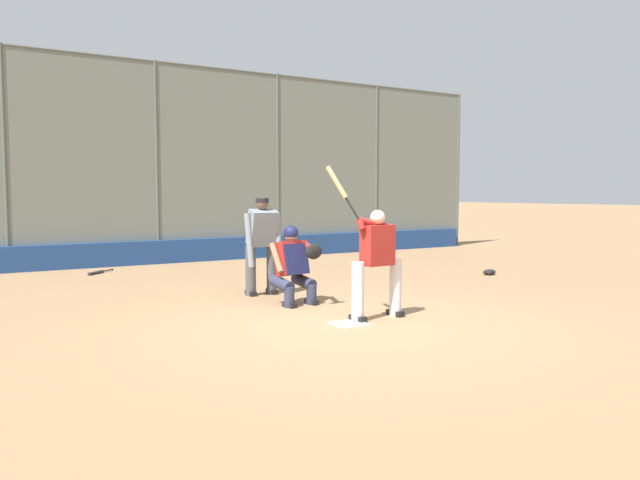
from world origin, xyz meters
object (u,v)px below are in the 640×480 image
spare_bat_near_backstop (306,257)px  fielding_glove_on_dirt (489,272)px  catcher_behind_plate (294,264)px  umpire_home (262,243)px  spare_bat_by_padding (98,272)px  batter_at_plate (376,260)px

spare_bat_near_backstop → fielding_glove_on_dirt: 5.24m
catcher_behind_plate → fielding_glove_on_dirt: size_ratio=3.85×
umpire_home → spare_bat_by_padding: size_ratio=2.51×
batter_at_plate → catcher_behind_plate: (0.42, -1.57, -0.18)m
batter_at_plate → umpire_home: batter_at_plate is taller
spare_bat_by_padding → umpire_home: bearing=69.4°
umpire_home → fielding_glove_on_dirt: (-5.29, 0.16, -0.83)m
umpire_home → spare_bat_by_padding: umpire_home is taller
catcher_behind_plate → umpire_home: umpire_home is taller
umpire_home → spare_bat_by_padding: bearing=-64.8°
spare_bat_near_backstop → fielding_glove_on_dirt: (-1.60, 4.98, 0.02)m
batter_at_plate → catcher_behind_plate: 1.63m
batter_at_plate → umpire_home: bearing=-83.5°
batter_at_plate → catcher_behind_plate: size_ratio=1.71×
catcher_behind_plate → spare_bat_by_padding: catcher_behind_plate is taller
batter_at_plate → spare_bat_by_padding: batter_at_plate is taller
spare_bat_near_backstop → spare_bat_by_padding: size_ratio=1.15×
batter_at_plate → umpire_home: size_ratio=1.27×
spare_bat_near_backstop → spare_bat_by_padding: bearing=153.4°
spare_bat_near_backstop → fielding_glove_on_dirt: bearing=-103.7°
catcher_behind_plate → spare_bat_by_padding: bearing=-77.4°
batter_at_plate → fielding_glove_on_dirt: (-4.83, -2.47, -0.76)m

